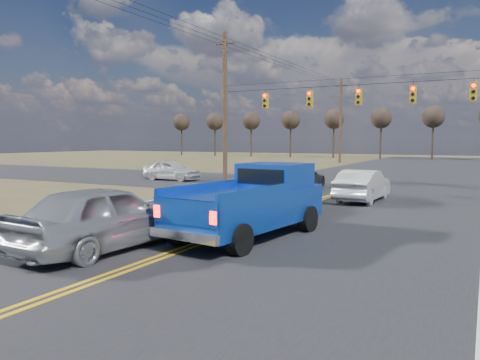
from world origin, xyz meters
The scene contains 12 objects.
ground centered at (0.00, 0.00, 0.00)m, with size 160.00×160.00×0.00m, color brown.
road_main centered at (0.00, 10.00, 0.00)m, with size 14.00×120.00×0.02m, color #28282B.
road_cross centered at (0.00, 18.00, 0.00)m, with size 120.00×12.00×0.02m, color #28282B.
signal_gantry centered at (0.50, 17.79, 5.06)m, with size 19.60×4.83×10.00m.
utility_poles centered at (0.00, 17.00, 5.23)m, with size 19.60×58.32×10.00m.
treeline centered at (0.00, 26.96, 5.70)m, with size 87.00×117.80×7.40m.
pickup_truck centered at (0.87, 2.27, 1.01)m, with size 2.76×5.76×2.09m.
silver_suv centered at (-1.77, -0.85, 0.85)m, with size 2.01×4.99×1.70m, color #979A9E.
black_suv centered at (-0.80, 7.26, 0.75)m, with size 2.47×5.36×1.49m, color black.
white_car_queue centered at (1.80, 11.74, 0.72)m, with size 1.53×4.40×1.45m, color silver.
dgrey_car_queue centered at (-2.70, 15.50, 0.65)m, with size 1.83×4.51×1.31m, color #2F2F33.
cross_car_west centered at (-12.34, 16.41, 0.70)m, with size 4.08×1.64×1.39m, color silver.
Camera 1 is at (6.77, -9.63, 2.82)m, focal length 35.00 mm.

